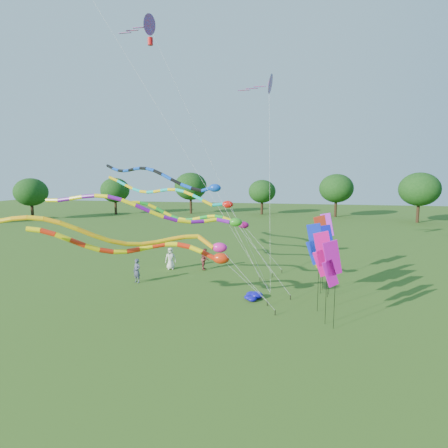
% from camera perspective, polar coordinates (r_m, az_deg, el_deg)
% --- Properties ---
extents(ground, '(160.00, 160.00, 0.00)m').
position_cam_1_polar(ground, '(21.90, -0.45, -14.04)').
color(ground, '#275015').
rests_on(ground, ground).
extents(tree_ring, '(120.80, 115.66, 9.67)m').
position_cam_1_polar(tree_ring, '(22.01, -3.11, 1.83)').
color(tree_ring, '#382314').
rests_on(tree_ring, ground).
extents(tube_kite_red, '(12.64, 4.61, 5.77)m').
position_cam_1_polar(tube_kite_red, '(22.31, -10.24, -3.85)').
color(tube_kite_red, black).
rests_on(tube_kite_red, ground).
extents(tube_kite_orange, '(13.34, 4.96, 6.62)m').
position_cam_1_polar(tube_kite_orange, '(20.38, -12.35, -2.03)').
color(tube_kite_orange, black).
rests_on(tube_kite_orange, ground).
extents(tube_kite_purple, '(14.95, 3.00, 7.47)m').
position_cam_1_polar(tube_kite_purple, '(23.59, -9.24, 1.79)').
color(tube_kite_purple, black).
rests_on(tube_kite_purple, ground).
extents(tube_kite_blue, '(16.16, 7.94, 9.56)m').
position_cam_1_polar(tube_kite_blue, '(33.31, -8.90, 6.96)').
color(tube_kite_blue, black).
rests_on(tube_kite_blue, ground).
extents(tube_kite_cyan, '(15.04, 3.41, 8.34)m').
position_cam_1_polar(tube_kite_cyan, '(31.91, -6.93, 4.44)').
color(tube_kite_cyan, black).
rests_on(tube_kite_cyan, ground).
extents(tube_kite_green, '(12.24, 1.27, 6.35)m').
position_cam_1_polar(tube_kite_green, '(30.74, -3.08, 0.94)').
color(tube_kite_green, black).
rests_on(tube_kite_green, ground).
extents(delta_kite_high_a, '(11.02, 2.67, 20.03)m').
position_cam_1_polar(delta_kite_high_a, '(29.48, -11.42, 27.55)').
color(delta_kite_high_a, black).
rests_on(delta_kite_high_a, ground).
extents(delta_kite_high_c, '(2.95, 4.88, 15.26)m').
position_cam_1_polar(delta_kite_high_c, '(28.80, 6.88, 20.43)').
color(delta_kite_high_c, black).
rests_on(delta_kite_high_c, ground).
extents(banner_pole_green, '(1.14, 0.40, 4.47)m').
position_cam_1_polar(banner_pole_green, '(25.88, 15.38, -3.47)').
color(banner_pole_green, black).
rests_on(banner_pole_green, ground).
extents(banner_pole_magenta_b, '(1.09, 0.55, 4.78)m').
position_cam_1_polar(banner_pole_magenta_b, '(20.07, 16.09, -5.87)').
color(banner_pole_magenta_b, black).
rests_on(banner_pole_magenta_b, ground).
extents(banner_pole_blue_b, '(1.15, 0.30, 4.85)m').
position_cam_1_polar(banner_pole_blue_b, '(25.20, 15.24, -2.90)').
color(banner_pole_blue_b, black).
rests_on(banner_pole_blue_b, ground).
extents(banner_pole_red, '(1.14, 0.40, 5.31)m').
position_cam_1_polar(banner_pole_red, '(26.44, 14.53, -1.38)').
color(banner_pole_red, black).
rests_on(banner_pole_red, ground).
extents(banner_pole_blue_a, '(1.14, 0.39, 5.30)m').
position_cam_1_polar(banner_pole_blue_a, '(22.40, 13.74, -3.02)').
color(banner_pole_blue_a, black).
rests_on(banner_pole_blue_a, ground).
extents(banner_pole_magenta_a, '(1.16, 0.25, 5.14)m').
position_cam_1_polar(banner_pole_magenta_a, '(20.54, 14.84, -4.48)').
color(banner_pole_magenta_a, black).
rests_on(banner_pole_magenta_a, ground).
extents(banner_pole_orange, '(1.16, 0.18, 4.29)m').
position_cam_1_polar(banner_pole_orange, '(25.92, 14.15, -3.82)').
color(banner_pole_orange, black).
rests_on(banner_pole_orange, ground).
extents(banner_pole_violet, '(1.12, 0.47, 5.06)m').
position_cam_1_polar(banner_pole_violet, '(30.49, 15.37, -0.67)').
color(banner_pole_violet, black).
rests_on(banner_pole_violet, ground).
extents(blue_nylon_heap, '(1.08, 0.98, 0.43)m').
position_cam_1_polar(blue_nylon_heap, '(24.78, 4.06, -10.96)').
color(blue_nylon_heap, '#0F0B9B').
rests_on(blue_nylon_heap, ground).
extents(person_a, '(1.05, 0.87, 1.85)m').
position_cam_1_polar(person_a, '(32.19, -8.15, -5.23)').
color(person_a, silver).
rests_on(person_a, ground).
extents(person_b, '(0.78, 0.66, 1.81)m').
position_cam_1_polar(person_b, '(28.80, -13.14, -6.96)').
color(person_b, '#444860').
rests_on(person_b, ground).
extents(person_c, '(0.87, 1.01, 1.80)m').
position_cam_1_polar(person_c, '(31.88, -2.92, -5.33)').
color(person_c, maroon).
rests_on(person_c, ground).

